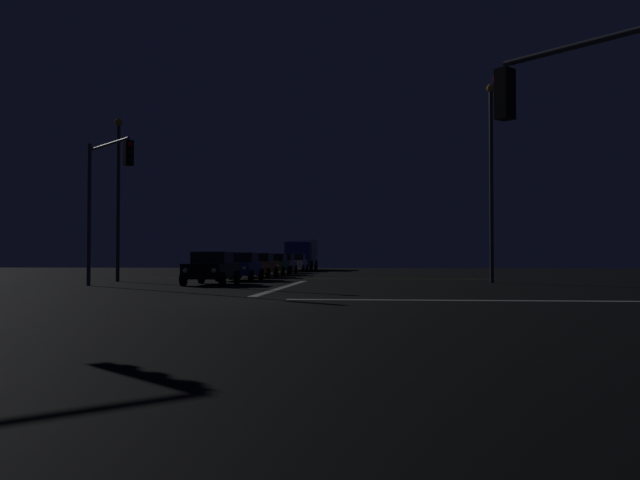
% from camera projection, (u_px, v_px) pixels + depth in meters
% --- Properties ---
extents(ground, '(120.00, 120.00, 0.10)m').
position_uv_depth(ground, '(244.00, 301.00, 21.49)').
color(ground, black).
extents(stop_line_north, '(0.35, 15.04, 0.01)m').
position_uv_depth(stop_line_north, '(285.00, 287.00, 30.20)').
color(stop_line_north, white).
rests_on(stop_line_north, ground).
extents(centre_line_ns, '(22.00, 0.15, 0.01)m').
position_uv_depth(centre_line_ns, '(312.00, 279.00, 41.75)').
color(centre_line_ns, yellow).
rests_on(centre_line_ns, ground).
extents(crosswalk_bar_east, '(15.04, 0.40, 0.01)m').
position_uv_depth(crosswalk_bar_east, '(533.00, 301.00, 20.67)').
color(crosswalk_bar_east, white).
rests_on(crosswalk_bar_east, ground).
extents(sedan_black, '(2.02, 4.33, 1.57)m').
position_uv_depth(sedan_black, '(212.00, 268.00, 32.56)').
color(sedan_black, black).
rests_on(sedan_black, ground).
extents(sedan_blue, '(2.02, 4.33, 1.57)m').
position_uv_depth(sedan_blue, '(241.00, 266.00, 38.46)').
color(sedan_blue, navy).
rests_on(sedan_blue, ground).
extents(sedan_orange, '(2.02, 4.33, 1.57)m').
position_uv_depth(sedan_orange, '(258.00, 265.00, 44.47)').
color(sedan_orange, '#C66014').
rests_on(sedan_orange, ground).
extents(sedan_green, '(2.02, 4.33, 1.57)m').
position_uv_depth(sedan_green, '(274.00, 264.00, 49.85)').
color(sedan_green, '#14512D').
rests_on(sedan_green, ground).
extents(sedan_silver, '(2.02, 4.33, 1.57)m').
position_uv_depth(sedan_silver, '(282.00, 263.00, 55.59)').
color(sedan_silver, '#B7B7BC').
rests_on(sedan_silver, ground).
extents(sedan_white, '(2.02, 4.33, 1.57)m').
position_uv_depth(sedan_white, '(295.00, 263.00, 62.07)').
color(sedan_white, silver).
rests_on(sedan_white, ground).
extents(box_truck, '(2.68, 8.28, 3.08)m').
position_uv_depth(box_truck, '(302.00, 253.00, 69.93)').
color(box_truck, navy).
rests_on(box_truck, ground).
extents(traffic_signal_nw, '(3.33, 3.33, 6.55)m').
position_uv_depth(traffic_signal_nw, '(105.00, 185.00, 30.19)').
color(traffic_signal_nw, '#4C4C51').
rests_on(traffic_signal_nw, ground).
extents(traffic_signal_se, '(2.61, 2.61, 5.61)m').
position_uv_depth(traffic_signal_se, '(586.00, 122.00, 12.74)').
color(traffic_signal_se, '#4C4C51').
rests_on(traffic_signal_se, ground).
extents(streetlamp_right_near, '(0.44, 0.44, 10.20)m').
position_uv_depth(streetlamp_right_near, '(491.00, 169.00, 35.00)').
color(streetlamp_right_near, '#424247').
rests_on(streetlamp_right_near, ground).
extents(streetlamp_left_near, '(0.44, 0.44, 8.81)m').
position_uv_depth(streetlamp_left_near, '(118.00, 187.00, 36.82)').
color(streetlamp_left_near, '#424247').
rests_on(streetlamp_left_near, ground).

